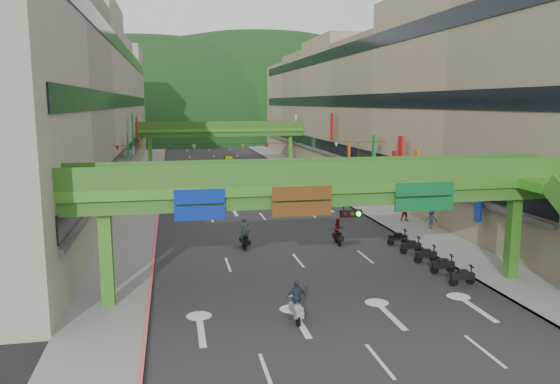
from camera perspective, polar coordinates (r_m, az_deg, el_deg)
The scene contains 23 objects.
ground at distance 24.32m, azimuth 8.59°, elevation -15.04°, with size 320.00×320.00×0.00m, color black.
road_slab at distance 71.91m, azimuth -4.98°, elevation 1.30°, with size 18.00×140.00×0.02m, color #28282B.
sidewalk_left at distance 71.56m, azimuth -13.77°, elevation 1.08°, with size 4.00×140.00×0.15m, color gray.
sidewalk_right at distance 73.90m, azimuth 3.53°, elevation 1.59°, with size 4.00×140.00×0.15m, color gray.
curb_left at distance 71.50m, azimuth -12.25°, elevation 1.14°, with size 0.20×140.00×0.18m, color #CC5959.
curb_right at distance 73.43m, azimuth 2.10°, elevation 1.56°, with size 0.20×140.00×0.18m, color gray.
building_row_left at distance 71.68m, azimuth -20.47°, elevation 8.31°, with size 12.80×95.00×19.00m.
building_row_right at distance 75.65m, azimuth 9.49°, elevation 8.79°, with size 12.80×95.00×19.00m.
overpass_near at distance 27.98m, azimuth 6.93°, elevation -0.59°, with size 28.00×12.27×7.10m.
overpass_far at distance 86.26m, azimuth -6.13°, elevation 6.21°, with size 28.00×2.20×7.10m.
hill_left at distance 181.22m, azimuth -13.60°, elevation 5.89°, with size 168.00×140.00×112.00m, color #1C4419.
hill_right at distance 203.69m, azimuth -2.00°, elevation 6.50°, with size 208.00×176.00×128.00m, color #1C4419.
bunting_string at distance 51.54m, azimuth -2.61°, elevation 4.82°, with size 26.00×0.36×0.47m.
scooter_rider_near at distance 37.78m, azimuth -3.70°, elevation -4.40°, with size 0.78×1.58×2.19m.
scooter_rider_mid at distance 39.07m, azimuth 6.09°, elevation -4.09°, with size 0.80×1.60×1.89m.
scooter_rider_left at distance 25.52m, azimuth 1.71°, elevation -11.34°, with size 0.98×1.60×1.98m.
scooter_rider_far at distance 62.92m, azimuth -6.93°, elevation 1.06°, with size 0.88×1.60×2.04m.
parked_scooter_row at distance 35.76m, azimuth 15.03°, elevation -6.36°, with size 1.60×9.37×1.08m.
car_silver at distance 56.59m, azimuth -9.72°, elevation -0.34°, with size 1.33×3.83×1.26m, color #ACADB3.
car_yellow at distance 90.07m, azimuth -5.40°, elevation 3.37°, with size 1.70×4.22×1.44m, color #DCE50B.
pedestrian_red at distance 46.95m, azimuth 13.03°, elevation -2.04°, with size 0.91×0.71×1.87m, color #B02128.
pedestrian_dark at distance 62.97m, azimuth 7.32°, elevation 0.87°, with size 0.96×0.40×1.65m, color #22242A.
pedestrian_blue at distance 44.72m, azimuth 15.50°, elevation -2.95°, with size 0.70×0.45×1.50m, color #354758.
Camera 1 is at (-7.71, -20.80, 9.99)m, focal length 35.00 mm.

